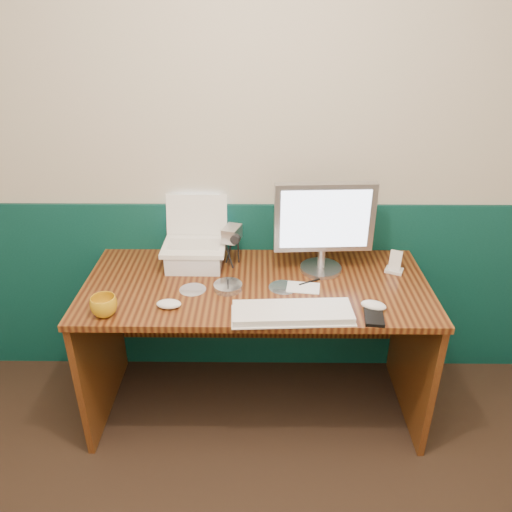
{
  "coord_description": "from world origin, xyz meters",
  "views": [
    {
      "loc": [
        0.08,
        -0.62,
        1.92
      ],
      "look_at": [
        0.06,
        1.23,
        0.97
      ],
      "focal_mm": 35.0,
      "sensor_mm": 36.0,
      "label": 1
    }
  ],
  "objects_px": {
    "desk": "(256,348)",
    "keyboard": "(292,313)",
    "monitor": "(323,227)",
    "laptop": "(193,225)",
    "camcorder": "(232,244)",
    "mug": "(104,306)"
  },
  "relations": [
    {
      "from": "desk",
      "to": "keyboard",
      "type": "distance_m",
      "value": 0.5
    },
    {
      "from": "monitor",
      "to": "keyboard",
      "type": "bearing_deg",
      "value": -114.67
    },
    {
      "from": "desk",
      "to": "laptop",
      "type": "distance_m",
      "value": 0.69
    },
    {
      "from": "desk",
      "to": "camcorder",
      "type": "height_order",
      "value": "camcorder"
    },
    {
      "from": "laptop",
      "to": "monitor",
      "type": "bearing_deg",
      "value": -3.46
    },
    {
      "from": "mug",
      "to": "laptop",
      "type": "bearing_deg",
      "value": 53.52
    },
    {
      "from": "keyboard",
      "to": "mug",
      "type": "relative_size",
      "value": 4.48
    },
    {
      "from": "mug",
      "to": "desk",
      "type": "bearing_deg",
      "value": 22.92
    },
    {
      "from": "desk",
      "to": "monitor",
      "type": "height_order",
      "value": "monitor"
    },
    {
      "from": "mug",
      "to": "camcorder",
      "type": "bearing_deg",
      "value": 41.61
    },
    {
      "from": "monitor",
      "to": "camcorder",
      "type": "distance_m",
      "value": 0.45
    },
    {
      "from": "monitor",
      "to": "laptop",
      "type": "bearing_deg",
      "value": 173.17
    },
    {
      "from": "laptop",
      "to": "keyboard",
      "type": "distance_m",
      "value": 0.67
    },
    {
      "from": "mug",
      "to": "camcorder",
      "type": "relative_size",
      "value": 0.5
    },
    {
      "from": "camcorder",
      "to": "keyboard",
      "type": "bearing_deg",
      "value": -41.11
    },
    {
      "from": "desk",
      "to": "camcorder",
      "type": "bearing_deg",
      "value": 122.78
    },
    {
      "from": "desk",
      "to": "mug",
      "type": "height_order",
      "value": "mug"
    },
    {
      "from": "laptop",
      "to": "monitor",
      "type": "xyz_separation_m",
      "value": [
        0.62,
        -0.04,
        0.01
      ]
    },
    {
      "from": "camcorder",
      "to": "desk",
      "type": "bearing_deg",
      "value": -39.21
    },
    {
      "from": "desk",
      "to": "laptop",
      "type": "bearing_deg",
      "value": 150.17
    },
    {
      "from": "monitor",
      "to": "keyboard",
      "type": "xyz_separation_m",
      "value": [
        -0.16,
        -0.4,
        -0.22
      ]
    },
    {
      "from": "laptop",
      "to": "mug",
      "type": "bearing_deg",
      "value": -125.98
    }
  ]
}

